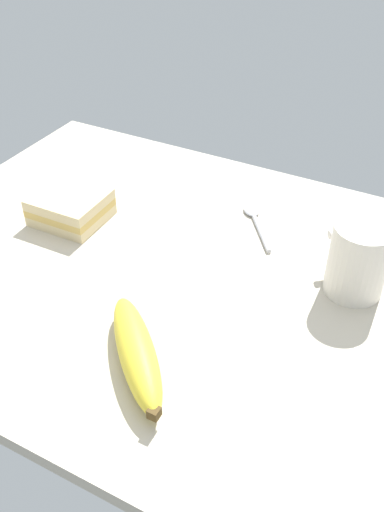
{
  "coord_description": "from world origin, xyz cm",
  "views": [
    {
      "loc": [
        27.95,
        -52.9,
        51.92
      ],
      "look_at": [
        0.0,
        0.0,
        5.0
      ],
      "focal_mm": 39.57,
      "sensor_mm": 36.0,
      "label": 1
    }
  ],
  "objects_px": {
    "coffee_mug_black": "(358,259)",
    "spoon": "(255,219)",
    "banana": "(137,352)",
    "sandwich_main": "(71,207)"
  },
  "relations": [
    {
      "from": "coffee_mug_black",
      "to": "sandwich_main",
      "type": "bearing_deg",
      "value": -174.63
    },
    {
      "from": "coffee_mug_black",
      "to": "sandwich_main",
      "type": "xyz_separation_m",
      "value": [
        -0.43,
        -0.04,
        -0.03
      ]
    },
    {
      "from": "coffee_mug_black",
      "to": "spoon",
      "type": "bearing_deg",
      "value": 153.31
    },
    {
      "from": "coffee_mug_black",
      "to": "banana",
      "type": "relative_size",
      "value": 0.64
    },
    {
      "from": "coffee_mug_black",
      "to": "banana",
      "type": "bearing_deg",
      "value": -126.79
    },
    {
      "from": "banana",
      "to": "spoon",
      "type": "relative_size",
      "value": 1.43
    },
    {
      "from": "spoon",
      "to": "banana",
      "type": "bearing_deg",
      "value": -91.06
    },
    {
      "from": "banana",
      "to": "spoon",
      "type": "distance_m",
      "value": 0.33
    },
    {
      "from": "spoon",
      "to": "coffee_mug_black",
      "type": "bearing_deg",
      "value": -26.69
    },
    {
      "from": "sandwich_main",
      "to": "spoon",
      "type": "xyz_separation_m",
      "value": [
        0.26,
        0.13,
        -0.02
      ]
    }
  ]
}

